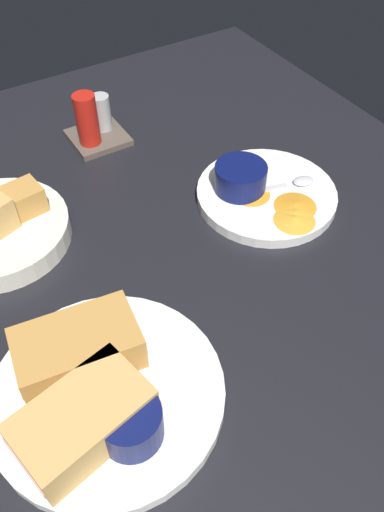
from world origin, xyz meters
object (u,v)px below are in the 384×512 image
object	(u,v)px
plate_sandwich_main	(108,393)
ramekin_light_gravy	(240,177)
sandwich_half_far	(83,420)
plate_chips_companion	(266,195)
spoon_by_dark_ramekin	(116,387)
sandwich_half_near	(78,348)
condiment_caddy	(94,124)
ramekin_dark_sauce	(130,423)
spoon_by_gravy_ramekin	(295,183)

from	to	relation	value
plate_sandwich_main	ramekin_light_gravy	world-z (taller)	ramekin_light_gravy
sandwich_half_far	plate_chips_companion	xyz separation A→B (cm)	(37.58, 20.23, -3.20)
spoon_by_dark_ramekin	plate_chips_companion	size ratio (longest dim) A/B	0.48
plate_sandwich_main	spoon_by_dark_ramekin	bearing A→B (deg)	-25.11
sandwich_half_near	sandwich_half_far	size ratio (longest dim) A/B	0.97
sandwich_half_far	spoon_by_dark_ramekin	distance (cm)	5.65
plate_sandwich_main	spoon_by_dark_ramekin	xyz separation A→B (cm)	(0.93, -0.43, 1.16)
ramekin_light_gravy	sandwich_half_far	bearing A→B (deg)	-146.49
ramekin_light_gravy	condiment_caddy	world-z (taller)	condiment_caddy
plate_sandwich_main	spoon_by_dark_ramekin	size ratio (longest dim) A/B	2.52
ramekin_dark_sauce	plate_sandwich_main	bearing A→B (deg)	91.38
sandwich_half_far	condiment_caddy	distance (cm)	51.89
plate_chips_companion	ramekin_light_gravy	bearing A→B (deg)	140.19
sandwich_half_near	ramekin_dark_sauce	world-z (taller)	sandwich_half_near
plate_chips_companion	condiment_caddy	distance (cm)	31.06
sandwich_half_far	ramekin_dark_sauce	size ratio (longest dim) A/B	2.25
spoon_by_dark_ramekin	ramekin_light_gravy	xyz separation A→B (cm)	(29.91, 20.17, 1.73)
plate_sandwich_main	ramekin_dark_sauce	distance (cm)	6.44
spoon_by_dark_ramekin	ramekin_dark_sauce	bearing A→B (deg)	-98.64
ramekin_dark_sauce	plate_chips_companion	distance (cm)	40.89
spoon_by_dark_ramekin	plate_chips_companion	xyz separation A→B (cm)	(33.02, 17.58, -1.16)
ramekin_dark_sauce	condiment_caddy	size ratio (longest dim) A/B	0.67
ramekin_light_gravy	spoon_by_gravy_ramekin	bearing A→B (deg)	-26.20
sandwich_half_near	spoon_by_gravy_ramekin	size ratio (longest dim) A/B	1.42
sandwich_half_near	plate_sandwich_main	bearing A→B (deg)	-79.62
sandwich_half_near	sandwich_half_far	bearing A→B (deg)	-109.62
sandwich_half_near	condiment_caddy	xyz separation A→B (cm)	(19.26, 39.21, -0.59)
spoon_by_dark_ramekin	sandwich_half_near	bearing A→B (deg)	109.22
plate_sandwich_main	condiment_caddy	distance (cm)	47.67
sandwich_half_near	ramekin_dark_sauce	size ratio (longest dim) A/B	2.19
sandwich_half_near	spoon_by_dark_ramekin	xyz separation A→B (cm)	(1.78, -5.12, -2.04)
spoon_by_gravy_ramekin	condiment_caddy	distance (cm)	34.31
spoon_by_dark_ramekin	ramekin_light_gravy	size ratio (longest dim) A/B	1.30
plate_sandwich_main	sandwich_half_far	xyz separation A→B (cm)	(-3.63, -3.09, 3.20)
sandwich_half_near	spoon_by_gravy_ramekin	xyz separation A→B (cm)	(39.22, 11.34, -2.04)
ramekin_light_gravy	spoon_by_gravy_ramekin	xyz separation A→B (cm)	(7.53, -3.71, -1.73)
plate_chips_companion	condiment_caddy	bearing A→B (deg)	120.17
plate_sandwich_main	sandwich_half_far	size ratio (longest dim) A/B	1.73
sandwich_half_near	sandwich_half_far	distance (cm)	8.25
sandwich_half_near	spoon_by_gravy_ramekin	bearing A→B (deg)	16.13
sandwich_half_near	ramekin_dark_sauce	distance (cm)	10.37
condiment_caddy	ramekin_light_gravy	bearing A→B (deg)	-62.76
sandwich_half_far	condiment_caddy	bearing A→B (deg)	64.88
spoon_by_dark_ramekin	sandwich_half_far	bearing A→B (deg)	-149.80
ramekin_dark_sauce	ramekin_light_gravy	bearing A→B (deg)	39.57
spoon_by_dark_ramekin	condiment_caddy	size ratio (longest dim) A/B	1.05
spoon_by_gravy_ramekin	spoon_by_dark_ramekin	bearing A→B (deg)	-156.26
sandwich_half_far	spoon_by_gravy_ramekin	size ratio (longest dim) A/B	1.46
ramekin_dark_sauce	ramekin_light_gravy	world-z (taller)	ramekin_dark_sauce
sandwich_half_near	ramekin_light_gravy	world-z (taller)	sandwich_half_near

